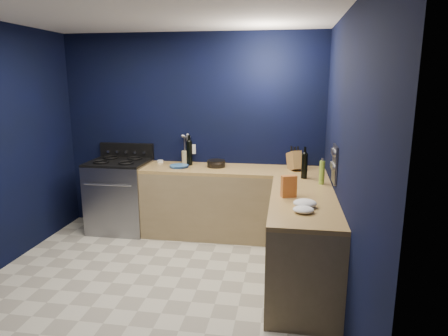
% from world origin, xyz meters
% --- Properties ---
extents(floor, '(3.50, 3.50, 0.02)m').
position_xyz_m(floor, '(0.00, 0.00, -0.01)').
color(floor, beige).
rests_on(floor, ground).
extents(ceiling, '(3.50, 3.50, 0.02)m').
position_xyz_m(ceiling, '(0.00, 0.00, 2.61)').
color(ceiling, silver).
rests_on(ceiling, ground).
extents(wall_back, '(3.50, 0.02, 2.60)m').
position_xyz_m(wall_back, '(0.00, 1.76, 1.30)').
color(wall_back, black).
rests_on(wall_back, ground).
extents(wall_right, '(0.02, 3.50, 2.60)m').
position_xyz_m(wall_right, '(1.76, 0.00, 1.30)').
color(wall_right, black).
rests_on(wall_right, ground).
extents(wall_front, '(3.50, 0.02, 2.60)m').
position_xyz_m(wall_front, '(0.00, -1.76, 1.30)').
color(wall_front, black).
rests_on(wall_front, ground).
extents(cab_back, '(2.30, 0.63, 0.86)m').
position_xyz_m(cab_back, '(0.60, 1.44, 0.43)').
color(cab_back, '#8B7650').
rests_on(cab_back, floor).
extents(top_back, '(2.30, 0.63, 0.04)m').
position_xyz_m(top_back, '(0.60, 1.44, 0.88)').
color(top_back, olive).
rests_on(top_back, cab_back).
extents(cab_right, '(0.63, 1.67, 0.86)m').
position_xyz_m(cab_right, '(1.44, 0.29, 0.43)').
color(cab_right, '#8B7650').
rests_on(cab_right, floor).
extents(top_right, '(0.63, 1.67, 0.04)m').
position_xyz_m(top_right, '(1.44, 0.29, 0.88)').
color(top_right, olive).
rests_on(top_right, cab_right).
extents(gas_range, '(0.76, 0.66, 0.92)m').
position_xyz_m(gas_range, '(-0.93, 1.42, 0.46)').
color(gas_range, gray).
rests_on(gas_range, floor).
extents(oven_door, '(0.59, 0.02, 0.42)m').
position_xyz_m(oven_door, '(-0.93, 1.10, 0.45)').
color(oven_door, black).
rests_on(oven_door, gas_range).
extents(cooktop, '(0.76, 0.66, 0.03)m').
position_xyz_m(cooktop, '(-0.93, 1.42, 0.94)').
color(cooktop, black).
rests_on(cooktop, gas_range).
extents(backguard, '(0.76, 0.06, 0.20)m').
position_xyz_m(backguard, '(-0.93, 1.72, 1.04)').
color(backguard, black).
rests_on(backguard, gas_range).
extents(spice_panel, '(0.02, 0.28, 0.38)m').
position_xyz_m(spice_panel, '(1.74, 0.55, 1.18)').
color(spice_panel, gray).
rests_on(spice_panel, wall_right).
extents(wall_outlet, '(0.09, 0.02, 0.13)m').
position_xyz_m(wall_outlet, '(0.00, 1.74, 1.08)').
color(wall_outlet, white).
rests_on(wall_outlet, wall_back).
extents(plate_stack, '(0.29, 0.29, 0.03)m').
position_xyz_m(plate_stack, '(-0.10, 1.39, 0.91)').
color(plate_stack, '#2A5F99').
rests_on(plate_stack, top_back).
extents(ramekin, '(0.11, 0.11, 0.03)m').
position_xyz_m(ramekin, '(-0.43, 1.64, 0.92)').
color(ramekin, white).
rests_on(ramekin, top_back).
extents(utensil_crock, '(0.16, 0.16, 0.16)m').
position_xyz_m(utensil_crock, '(-0.07, 1.69, 0.98)').
color(utensil_crock, beige).
rests_on(utensil_crock, top_back).
extents(wine_bottle_back, '(0.10, 0.10, 0.31)m').
position_xyz_m(wine_bottle_back, '(0.01, 1.55, 1.06)').
color(wine_bottle_back, black).
rests_on(wine_bottle_back, top_back).
extents(lemon_basket, '(0.29, 0.29, 0.09)m').
position_xyz_m(lemon_basket, '(0.37, 1.49, 0.94)').
color(lemon_basket, black).
rests_on(lemon_basket, top_back).
extents(knife_block, '(0.22, 0.29, 0.28)m').
position_xyz_m(knife_block, '(1.36, 1.48, 1.01)').
color(knife_block, brown).
rests_on(knife_block, top_back).
extents(wine_bottle_right, '(0.07, 0.07, 0.28)m').
position_xyz_m(wine_bottle_right, '(1.47, 1.06, 1.04)').
color(wine_bottle_right, black).
rests_on(wine_bottle_right, top_right).
extents(oil_bottle, '(0.08, 0.08, 0.25)m').
position_xyz_m(oil_bottle, '(1.64, 0.83, 1.03)').
color(oil_bottle, '#86AE36').
rests_on(oil_bottle, top_right).
extents(spice_jar_near, '(0.06, 0.06, 0.10)m').
position_xyz_m(spice_jar_near, '(1.29, 0.73, 0.95)').
color(spice_jar_near, olive).
rests_on(spice_jar_near, top_right).
extents(spice_jar_far, '(0.06, 0.06, 0.10)m').
position_xyz_m(spice_jar_far, '(1.35, 0.62, 0.95)').
color(spice_jar_far, olive).
rests_on(spice_jar_far, top_right).
extents(crouton_bag, '(0.16, 0.11, 0.21)m').
position_xyz_m(crouton_bag, '(1.29, 0.29, 1.00)').
color(crouton_bag, red).
rests_on(crouton_bag, top_right).
extents(towel_front, '(0.24, 0.22, 0.07)m').
position_xyz_m(towel_front, '(1.43, -0.01, 0.94)').
color(towel_front, white).
rests_on(towel_front, top_right).
extents(towel_end, '(0.18, 0.16, 0.05)m').
position_xyz_m(towel_end, '(1.42, -0.16, 0.93)').
color(towel_end, white).
rests_on(towel_end, top_right).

